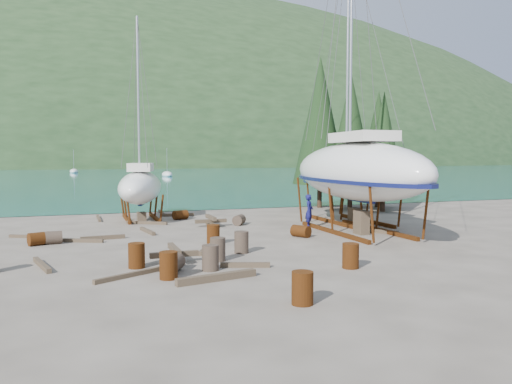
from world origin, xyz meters
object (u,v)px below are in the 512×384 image
object	(u,v)px
large_sailboat_far	(351,176)
worker	(309,211)
large_sailboat_near	(356,170)
small_sailboat_shore	(140,187)

from	to	relation	value
large_sailboat_far	worker	xyz separation A→B (m)	(-3.05, -0.81, -1.84)
large_sailboat_near	large_sailboat_far	distance (m)	3.67
large_sailboat_far	worker	distance (m)	3.65
large_sailboat_far	small_sailboat_shore	xyz separation A→B (m)	(-11.47, 5.75, -0.70)
large_sailboat_far	worker	size ratio (longest dim) A/B	9.23
small_sailboat_shore	worker	distance (m)	10.73
large_sailboat_near	worker	world-z (taller)	large_sailboat_near
large_sailboat_far	large_sailboat_near	bearing A→B (deg)	-117.99
large_sailboat_far	small_sailboat_shore	world-z (taller)	large_sailboat_far
small_sailboat_shore	worker	world-z (taller)	small_sailboat_shore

